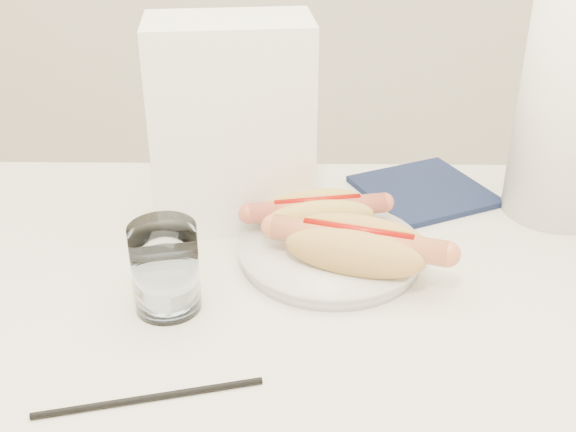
{
  "coord_description": "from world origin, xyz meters",
  "views": [
    {
      "loc": [
        0.03,
        -0.59,
        1.21
      ],
      "look_at": [
        0.02,
        0.11,
        0.82
      ],
      "focal_mm": 44.3,
      "sensor_mm": 36.0,
      "label": 1
    }
  ],
  "objects_px": {
    "napkin_box": "(232,125)",
    "hotdog_right": "(357,246)",
    "water_glass": "(165,268)",
    "table": "(264,368)",
    "plate": "(330,253)",
    "paper_towel_roll": "(574,102)",
    "hotdog_left": "(317,213)"
  },
  "relations": [
    {
      "from": "table",
      "to": "water_glass",
      "type": "relative_size",
      "value": 12.16
    },
    {
      "from": "napkin_box",
      "to": "plate",
      "type": "bearing_deg",
      "value": -46.5
    },
    {
      "from": "hotdog_right",
      "to": "water_glass",
      "type": "bearing_deg",
      "value": -147.58
    },
    {
      "from": "plate",
      "to": "hotdog_right",
      "type": "height_order",
      "value": "hotdog_right"
    },
    {
      "from": "hotdog_right",
      "to": "paper_towel_roll",
      "type": "relative_size",
      "value": 0.65
    },
    {
      "from": "napkin_box",
      "to": "hotdog_right",
      "type": "bearing_deg",
      "value": -50.11
    },
    {
      "from": "plate",
      "to": "paper_towel_roll",
      "type": "relative_size",
      "value": 0.69
    },
    {
      "from": "water_glass",
      "to": "napkin_box",
      "type": "relative_size",
      "value": 0.38
    },
    {
      "from": "table",
      "to": "hotdog_right",
      "type": "height_order",
      "value": "hotdog_right"
    },
    {
      "from": "hotdog_right",
      "to": "water_glass",
      "type": "height_order",
      "value": "water_glass"
    },
    {
      "from": "hotdog_left",
      "to": "hotdog_right",
      "type": "relative_size",
      "value": 0.86
    },
    {
      "from": "plate",
      "to": "table",
      "type": "bearing_deg",
      "value": -120.23
    },
    {
      "from": "napkin_box",
      "to": "hotdog_left",
      "type": "bearing_deg",
      "value": -35.22
    },
    {
      "from": "hotdog_left",
      "to": "paper_towel_roll",
      "type": "height_order",
      "value": "paper_towel_roll"
    },
    {
      "from": "hotdog_right",
      "to": "plate",
      "type": "bearing_deg",
      "value": 141.65
    },
    {
      "from": "plate",
      "to": "napkin_box",
      "type": "distance_m",
      "value": 0.2
    },
    {
      "from": "paper_towel_roll",
      "to": "water_glass",
      "type": "bearing_deg",
      "value": -154.97
    },
    {
      "from": "paper_towel_roll",
      "to": "hotdog_right",
      "type": "bearing_deg",
      "value": -148.74
    },
    {
      "from": "hotdog_right",
      "to": "napkin_box",
      "type": "bearing_deg",
      "value": 153.33
    },
    {
      "from": "table",
      "to": "napkin_box",
      "type": "relative_size",
      "value": 4.58
    },
    {
      "from": "plate",
      "to": "water_glass",
      "type": "height_order",
      "value": "water_glass"
    },
    {
      "from": "hotdog_right",
      "to": "napkin_box",
      "type": "relative_size",
      "value": 0.75
    },
    {
      "from": "table",
      "to": "napkin_box",
      "type": "bearing_deg",
      "value": 101.55
    },
    {
      "from": "plate",
      "to": "water_glass",
      "type": "xyz_separation_m",
      "value": [
        -0.18,
        -0.1,
        0.04
      ]
    },
    {
      "from": "water_glass",
      "to": "plate",
      "type": "bearing_deg",
      "value": 28.7
    },
    {
      "from": "table",
      "to": "napkin_box",
      "type": "distance_m",
      "value": 0.3
    },
    {
      "from": "table",
      "to": "paper_towel_roll",
      "type": "xyz_separation_m",
      "value": [
        0.38,
        0.26,
        0.21
      ]
    },
    {
      "from": "table",
      "to": "water_glass",
      "type": "distance_m",
      "value": 0.15
    },
    {
      "from": "water_glass",
      "to": "napkin_box",
      "type": "height_order",
      "value": "napkin_box"
    },
    {
      "from": "table",
      "to": "hotdog_right",
      "type": "distance_m",
      "value": 0.17
    },
    {
      "from": "hotdog_left",
      "to": "water_glass",
      "type": "height_order",
      "value": "water_glass"
    },
    {
      "from": "napkin_box",
      "to": "paper_towel_roll",
      "type": "bearing_deg",
      "value": -2.91
    }
  ]
}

